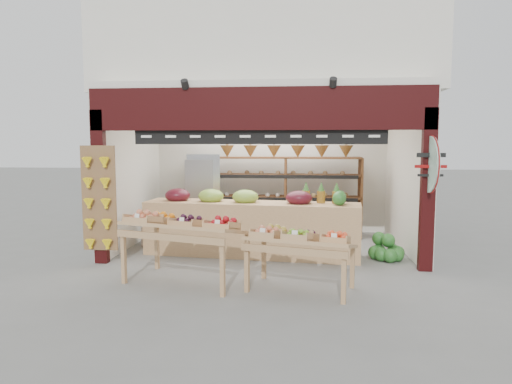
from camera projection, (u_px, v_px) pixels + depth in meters
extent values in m
plane|color=slate|center=(263.00, 252.00, 8.79)|extent=(60.00, 60.00, 0.00)
cube|color=silver|center=(270.00, 168.00, 10.90)|extent=(5.76, 0.18, 3.00)
cube|color=silver|center=(132.00, 172.00, 9.49)|extent=(0.18, 3.38, 3.00)
cube|color=silver|center=(407.00, 173.00, 8.98)|extent=(0.18, 3.38, 3.00)
cube|color=silver|center=(266.00, 94.00, 9.07)|extent=(5.76, 3.38, 0.12)
cube|color=silver|center=(269.00, 47.00, 10.04)|extent=(6.36, 4.60, 2.40)
cube|color=black|center=(258.00, 109.00, 7.48)|extent=(5.70, 0.14, 0.70)
cube|color=black|center=(100.00, 188.00, 7.87)|extent=(0.22, 0.14, 2.65)
cube|color=black|center=(428.00, 191.00, 7.36)|extent=(0.22, 0.14, 2.65)
cube|color=black|center=(259.00, 136.00, 7.55)|extent=(4.20, 0.05, 0.26)
cylinder|color=white|center=(265.00, 121.00, 7.59)|extent=(0.34, 0.05, 0.34)
cube|color=brown|center=(99.00, 198.00, 7.80)|extent=(0.60, 0.04, 1.80)
cylinder|color=silver|center=(430.00, 164.00, 7.23)|extent=(0.04, 0.90, 0.90)
cylinder|color=maroon|center=(431.00, 165.00, 7.21)|extent=(0.01, 0.92, 0.92)
cube|color=brown|center=(213.00, 196.00, 10.44)|extent=(0.05, 0.55, 1.77)
cube|color=brown|center=(286.00, 197.00, 10.29)|extent=(0.05, 0.55, 1.77)
cube|color=brown|center=(360.00, 198.00, 10.14)|extent=(0.05, 0.55, 1.77)
cube|color=brown|center=(285.00, 219.00, 10.34)|extent=(3.32, 0.55, 0.04)
cube|color=brown|center=(286.00, 197.00, 10.29)|extent=(3.32, 0.55, 0.04)
cube|color=brown|center=(286.00, 175.00, 10.24)|extent=(3.32, 0.55, 0.04)
cube|color=brown|center=(286.00, 158.00, 10.20)|extent=(3.32, 0.55, 0.04)
cone|color=brown|center=(227.00, 151.00, 10.30)|extent=(0.32, 0.32, 0.28)
cone|color=brown|center=(250.00, 151.00, 10.26)|extent=(0.32, 0.32, 0.28)
cone|color=brown|center=(274.00, 151.00, 10.21)|extent=(0.32, 0.32, 0.28)
cone|color=brown|center=(298.00, 151.00, 10.16)|extent=(0.32, 0.32, 0.28)
cone|color=brown|center=(322.00, 151.00, 10.11)|extent=(0.32, 0.32, 0.28)
cone|color=brown|center=(346.00, 152.00, 10.06)|extent=(0.32, 0.32, 0.28)
cube|color=silver|center=(203.00, 195.00, 10.37)|extent=(0.89, 0.89, 1.85)
cube|color=beige|center=(155.00, 236.00, 9.38)|extent=(0.51, 0.42, 0.39)
cube|color=beige|center=(157.00, 219.00, 9.33)|extent=(0.46, 0.39, 0.33)
cube|color=#15521C|center=(178.00, 240.00, 9.14)|extent=(0.48, 0.39, 0.33)
cube|color=beige|center=(186.00, 236.00, 9.53)|extent=(0.44, 0.36, 0.30)
cube|color=tan|center=(251.00, 229.00, 8.50)|extent=(4.05, 1.19, 1.00)
ellipsoid|color=#59141E|center=(178.00, 195.00, 8.72)|extent=(0.49, 0.44, 0.27)
ellipsoid|color=#8CB23F|center=(211.00, 196.00, 8.59)|extent=(0.49, 0.44, 0.27)
ellipsoid|color=#8CB23F|center=(245.00, 197.00, 8.46)|extent=(0.49, 0.44, 0.27)
ellipsoid|color=#59141E|center=(299.00, 198.00, 8.26)|extent=(0.49, 0.44, 0.27)
cylinder|color=olive|center=(306.00, 197.00, 8.40)|extent=(0.15, 0.15, 0.22)
cylinder|color=olive|center=(321.00, 197.00, 8.35)|extent=(0.15, 0.15, 0.22)
cylinder|color=olive|center=(336.00, 197.00, 8.29)|extent=(0.15, 0.15, 0.22)
cube|color=tan|center=(186.00, 228.00, 6.83)|extent=(1.95, 1.43, 0.25)
cube|color=tan|center=(124.00, 260.00, 6.78)|extent=(0.07, 0.07, 0.72)
cube|color=tan|center=(223.00, 271.00, 6.18)|extent=(0.07, 0.07, 0.72)
cube|color=tan|center=(157.00, 248.00, 7.58)|extent=(0.07, 0.07, 0.72)
cube|color=tan|center=(247.00, 256.00, 6.98)|extent=(0.07, 0.07, 0.72)
cube|color=tan|center=(301.00, 242.00, 6.43)|extent=(1.64, 1.18, 0.22)
cube|color=tan|center=(247.00, 272.00, 6.38)|extent=(0.07, 0.07, 0.59)
cube|color=tan|center=(344.00, 282.00, 5.90)|extent=(0.07, 0.07, 0.59)
cube|color=tan|center=(264.00, 260.00, 7.04)|extent=(0.07, 0.07, 0.59)
cube|color=tan|center=(352.00, 268.00, 6.56)|extent=(0.07, 0.07, 0.59)
sphere|color=#1D521B|center=(381.00, 254.00, 8.08)|extent=(0.25, 0.25, 0.25)
sphere|color=#1D521B|center=(397.00, 255.00, 8.06)|extent=(0.25, 0.25, 0.25)
sphere|color=#1D521B|center=(379.00, 251.00, 8.35)|extent=(0.25, 0.25, 0.25)
sphere|color=#1D521B|center=(394.00, 251.00, 8.32)|extent=(0.25, 0.25, 0.25)
sphere|color=#1D521B|center=(388.00, 240.00, 8.18)|extent=(0.25, 0.25, 0.25)
sphere|color=#1D521B|center=(390.00, 256.00, 7.98)|extent=(0.25, 0.25, 0.25)
sphere|color=#1D521B|center=(375.00, 252.00, 8.22)|extent=(0.25, 0.25, 0.25)
sphere|color=#1D521B|center=(379.00, 239.00, 8.34)|extent=(0.25, 0.25, 0.25)
sphere|color=#1D521B|center=(398.00, 253.00, 8.21)|extent=(0.25, 0.25, 0.25)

